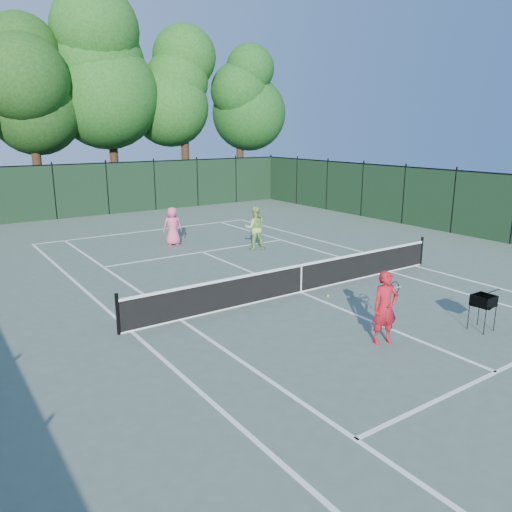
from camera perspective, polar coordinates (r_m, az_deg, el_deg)
ground at (r=15.61m, az=5.12°, el=-4.15°), size 90.00×90.00×0.00m
sideline_doubles_left at (r=13.02m, az=-14.06°, el=-8.35°), size 0.10×23.77×0.01m
sideline_doubles_right at (r=19.45m, az=17.69°, el=-1.07°), size 0.10×23.77×0.01m
sideline_singles_left at (r=13.51m, az=-8.59°, el=-7.23°), size 0.10×23.77×0.01m
sideline_singles_right at (r=18.41m, az=15.05°, el=-1.73°), size 0.10×23.77×0.01m
baseline_far at (r=25.60m, az=-12.07°, el=2.86°), size 10.97×0.10×0.01m
service_line_near at (r=11.80m, az=25.75°, el=-11.84°), size 8.23×0.10×0.01m
service_line_far at (r=20.74m, az=-6.19°, el=0.46°), size 8.23×0.10×0.01m
center_service_line at (r=15.61m, az=5.12°, el=-4.14°), size 0.10×12.80×0.01m
tennis_net at (r=15.47m, az=5.16°, el=-2.47°), size 11.69×0.09×1.06m
fence_far at (r=31.06m, az=-16.62°, el=7.33°), size 24.00×0.05×3.00m
tree_2 at (r=33.92m, az=-24.58°, el=17.77°), size 6.00×6.00×12.40m
tree_3 at (r=35.82m, az=-16.60°, el=20.23°), size 7.00×7.00×14.45m
tree_4 at (r=37.02m, az=-8.36°, el=19.09°), size 6.20×6.20×12.97m
tree_5 at (r=39.89m, az=-1.89°, el=18.24°), size 5.80×5.80×12.23m
coach at (r=12.08m, az=14.55°, el=-5.72°), size 1.06×0.60×1.76m
player_pink at (r=22.05m, az=-9.50°, el=3.39°), size 0.93×0.74×1.67m
player_green at (r=20.94m, az=-0.14°, el=3.22°), size 1.09×0.99×1.82m
ball_hopper at (r=13.68m, az=24.57°, el=-4.69°), size 0.58×0.58×0.92m
loose_ball_midcourt at (r=15.27m, az=8.24°, el=-4.53°), size 0.07×0.07×0.07m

